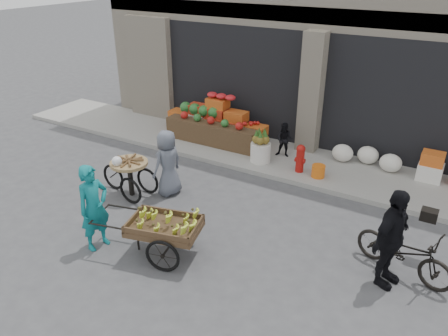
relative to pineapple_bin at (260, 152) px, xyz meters
The scene contains 15 objects.
ground 3.70m from the pineapple_bin, 78.23° to the right, with size 80.00×80.00×0.00m, color #424244.
sidewalk 0.95m from the pineapple_bin, 33.69° to the left, with size 18.00×2.20×0.12m, color gray.
building 5.41m from the pineapple_bin, 80.40° to the left, with size 14.00×6.45×7.00m.
fruit_display 1.92m from the pineapple_bin, 155.76° to the left, with size 3.10×1.12×1.24m.
pineapple_bin is the anchor object (origin of this frame).
fire_hydrant 1.11m from the pineapple_bin, ahead, with size 0.22×0.22×0.71m.
orange_bucket 1.61m from the pineapple_bin, ahead, with size 0.32×0.32×0.30m, color orange.
right_bay_goods 3.54m from the pineapple_bin, 18.10° to the left, with size 3.35×0.60×0.70m.
seated_person 0.75m from the pineapple_bin, 56.31° to the left, with size 0.45×0.35×0.93m, color black.
banana_cart 4.32m from the pineapple_bin, 87.85° to the right, with size 2.27×1.34×0.89m.
vendor_woman 4.85m from the pineapple_bin, 102.61° to the right, with size 0.61×0.40×1.66m, color #10757A.
tricycle_cart 3.44m from the pineapple_bin, 122.30° to the right, with size 1.43×0.87×0.95m.
vendor_grey 2.69m from the pineapple_bin, 115.26° to the right, with size 0.75×0.49×1.53m, color slate.
bicycle 4.79m from the pineapple_bin, 33.57° to the right, with size 0.60×1.72×0.90m, color black.
cyclist 4.89m from the pineapple_bin, 38.80° to the right, with size 1.02×0.43×1.74m, color black.
Camera 1 is at (3.67, -5.76, 4.92)m, focal length 35.00 mm.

